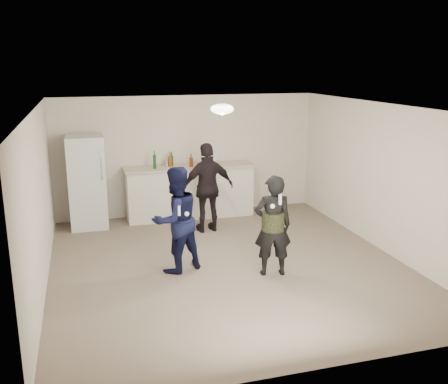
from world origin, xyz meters
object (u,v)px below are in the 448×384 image
object	(u,v)px
man	(176,220)
woman	(273,226)
shaker	(167,162)
spectator	(208,188)
counter	(190,193)
fridge	(87,182)

from	to	relation	value
man	woman	bearing A→B (deg)	135.43
shaker	woman	bearing A→B (deg)	-72.75
man	shaker	bearing A→B (deg)	-119.97
spectator	woman	bearing A→B (deg)	95.87
counter	shaker	xyz separation A→B (m)	(-0.46, 0.09, 0.65)
man	spectator	bearing A→B (deg)	-141.78
shaker	woman	size ratio (longest dim) A/B	0.11
counter	woman	bearing A→B (deg)	-79.93
counter	spectator	xyz separation A→B (m)	(0.14, -0.98, 0.33)
fridge	man	xyz separation A→B (m)	(1.26, -2.61, -0.08)
counter	shaker	world-z (taller)	shaker
woman	spectator	bearing A→B (deg)	-69.51
man	spectator	distance (m)	1.94
fridge	shaker	distance (m)	1.63
fridge	man	distance (m)	2.90
man	spectator	xyz separation A→B (m)	(0.94, 1.70, 0.03)
shaker	man	distance (m)	2.81
woman	shaker	bearing A→B (deg)	-63.21
woman	spectator	xyz separation A→B (m)	(-0.43, 2.24, 0.08)
woman	spectator	size ratio (longest dim) A/B	0.91
shaker	man	bearing A→B (deg)	-97.05
counter	spectator	size ratio (longest dim) A/B	1.52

